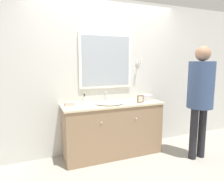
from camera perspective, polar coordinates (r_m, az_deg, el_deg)
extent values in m
plane|color=#9E998E|center=(3.27, 2.15, -19.43)|extent=(14.00, 14.00, 0.00)
cube|color=silver|center=(3.41, -1.51, 4.17)|extent=(8.00, 0.06, 2.55)
cube|color=white|center=(3.35, -1.75, 8.60)|extent=(0.91, 0.04, 0.90)
cube|color=#9EA8B2|center=(3.33, -1.63, 8.60)|extent=(0.82, 0.01, 0.81)
cylinder|color=silver|center=(3.61, 7.48, 7.93)|extent=(0.09, 0.01, 0.09)
cylinder|color=silver|center=(3.57, 7.88, 7.91)|extent=(0.02, 0.10, 0.02)
cylinder|color=white|center=(3.53, 8.30, 9.04)|extent=(0.02, 0.02, 0.14)
cube|color=#937556|center=(3.33, 0.31, -11.09)|extent=(1.58, 0.49, 0.83)
cube|color=beige|center=(3.21, 0.32, -3.78)|extent=(1.63, 0.52, 0.03)
sphere|color=silver|center=(2.93, -3.02, -8.99)|extent=(0.02, 0.02, 0.02)
sphere|color=silver|center=(3.15, 6.94, -7.79)|extent=(0.02, 0.02, 0.02)
ellipsoid|color=silver|center=(3.15, -0.57, -3.39)|extent=(0.46, 0.37, 0.03)
cylinder|color=silver|center=(3.34, -1.85, -2.76)|extent=(0.06, 0.06, 0.03)
cylinder|color=silver|center=(3.33, -1.86, -1.33)|extent=(0.02, 0.02, 0.14)
cylinder|color=silver|center=(3.29, -1.66, -0.22)|extent=(0.02, 0.07, 0.02)
cylinder|color=white|center=(3.32, -3.07, -2.60)|extent=(0.05, 0.02, 0.02)
cylinder|color=white|center=(3.37, -0.65, -2.42)|extent=(0.05, 0.02, 0.02)
cylinder|color=white|center=(3.14, -7.90, -2.68)|extent=(0.06, 0.06, 0.13)
cylinder|color=black|center=(3.12, -7.93, -1.22)|extent=(0.02, 0.02, 0.04)
cube|color=black|center=(3.11, -7.88, -0.93)|extent=(0.02, 0.03, 0.01)
cube|color=#BCBCC1|center=(3.47, 9.48, -1.88)|extent=(0.23, 0.14, 0.10)
cube|color=black|center=(3.41, 10.06, -2.06)|extent=(0.17, 0.01, 0.07)
cube|color=brown|center=(3.27, 8.10, -2.26)|extent=(0.11, 0.01, 0.12)
cube|color=beige|center=(3.26, 8.16, -2.28)|extent=(0.08, 0.00, 0.09)
cube|color=#B7A899|center=(3.11, -12.14, -3.62)|extent=(0.15, 0.10, 0.05)
cube|color=#ADADB2|center=(3.46, 5.36, -2.59)|extent=(0.16, 0.12, 0.01)
cylinder|color=#232328|center=(3.44, 22.26, -11.21)|extent=(0.12, 0.12, 0.82)
cylinder|color=#232328|center=(3.56, 24.31, -10.68)|extent=(0.12, 0.12, 0.82)
cylinder|color=#384C75|center=(3.33, 24.05, 1.62)|extent=(0.39, 0.39, 0.71)
sphere|color=#A87A5B|center=(3.32, 24.54, 9.68)|extent=(0.22, 0.22, 0.22)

